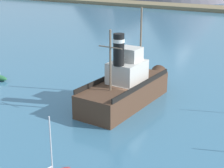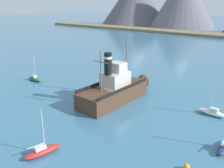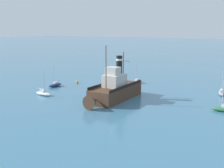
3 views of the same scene
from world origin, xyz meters
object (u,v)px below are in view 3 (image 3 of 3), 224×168
Objects in this scene: sailboat_red at (137,82)px; mooring_buoy at (77,82)px; old_tugboat at (114,90)px; sailboat_white at (43,93)px; sailboat_navy at (55,85)px; sailboat_grey at (222,93)px; sailboat_green at (224,109)px.

sailboat_red reaches higher than mooring_buoy.
old_tugboat is 13.99m from sailboat_white.
old_tugboat is 17.25m from sailboat_navy.
sailboat_white is at bearing 97.86° from mooring_buoy.
old_tugboat is 2.95× the size of sailboat_red.
sailboat_red is at bearing -117.57° from sailboat_white.
sailboat_navy is 34.61m from sailboat_grey.
old_tugboat is at bearing 149.81° from mooring_buoy.
sailboat_grey is at bearing -148.51° from sailboat_white.
sailboat_green is 34.05m from mooring_buoy.
mooring_buoy is at bearing -30.19° from old_tugboat.
sailboat_green reaches higher than mooring_buoy.
sailboat_grey is at bearing -139.22° from old_tugboat.
sailboat_green and sailboat_grey have the same top height.
old_tugboat is at bearing 169.26° from sailboat_navy.
sailboat_red is 7.94× the size of mooring_buoy.
sailboat_red and sailboat_navy have the same top height.
old_tugboat is at bearing 7.00° from sailboat_green.
sailboat_red is at bearing -150.46° from mooring_buoy.
old_tugboat is at bearing -162.74° from sailboat_white.
sailboat_green is 1.00× the size of sailboat_grey.
mooring_buoy is at bearing 29.54° from sailboat_red.
sailboat_green is 35.25m from sailboat_navy.
sailboat_red is 1.00× the size of sailboat_grey.
old_tugboat is 2.95× the size of sailboat_green.
sailboat_white is at bearing 17.26° from old_tugboat.
sailboat_grey is at bearing 174.67° from sailboat_red.
sailboat_navy is 1.00× the size of sailboat_grey.
sailboat_green is 1.00× the size of sailboat_white.
sailboat_red is 25.17m from sailboat_green.
sailboat_white is at bearing 11.41° from sailboat_green.
sailboat_navy is at bearing -1.54° from sailboat_green.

